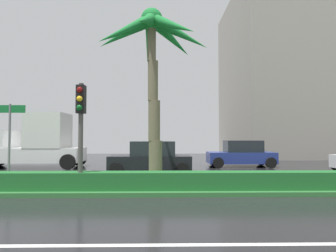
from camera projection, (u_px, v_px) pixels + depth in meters
ground_plane at (36, 184)px, 11.98m from camera, size 90.00×42.00×0.10m
median_strip at (24, 185)px, 10.99m from camera, size 85.50×4.00×0.15m
median_hedge at (4, 181)px, 9.61m from camera, size 76.50×0.70×0.60m
palm_tree_centre_left at (153, 46)px, 11.65m from camera, size 4.91×4.91×7.13m
traffic_signal_median_right at (81, 116)px, 9.57m from camera, size 0.28×0.43×3.63m
street_name_sign at (10, 133)px, 10.25m from camera, size 1.10×0.08×3.00m
box_truck_lead at (33, 143)px, 18.04m from camera, size 6.40×2.64×3.46m
car_in_traffic_second at (151, 158)px, 15.02m from camera, size 4.30×2.02×1.72m
car_in_traffic_third at (241, 154)px, 18.49m from camera, size 4.30×2.02×1.72m
building_far_right at (301, 77)px, 30.53m from camera, size 15.08×13.79×16.93m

